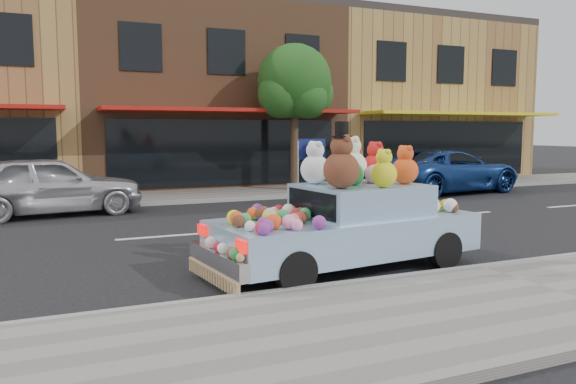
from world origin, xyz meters
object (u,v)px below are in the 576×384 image
car_silver (49,185)px  art_car (347,219)px  street_tree (295,88)px  car_blue (448,171)px

car_silver → art_car: (4.32, -8.01, 0.01)m
street_tree → car_blue: 6.22m
art_car → car_blue: bearing=36.4°
car_blue → art_car: bearing=125.7°
car_blue → art_car: size_ratio=1.18×
car_silver → street_tree: bearing=-79.9°
car_silver → car_blue: car_silver is taller
street_tree → car_blue: bearing=-23.9°
street_tree → car_blue: size_ratio=0.95×
street_tree → car_silver: street_tree is taller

